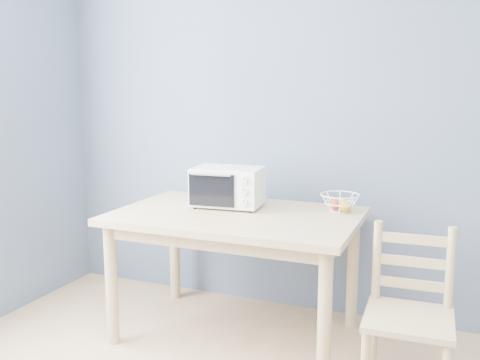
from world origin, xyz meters
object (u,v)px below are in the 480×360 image
at_px(dining_table, 236,230).
at_px(fruit_basket, 340,203).
at_px(dining_chair, 409,319).
at_px(toaster_oven, 225,186).

bearing_deg(dining_table, fruit_basket, 25.23).
distance_m(dining_table, fruit_basket, 0.63).
bearing_deg(dining_chair, toaster_oven, 155.16).
height_order(dining_table, dining_chair, dining_chair).
xyz_separation_m(dining_table, fruit_basket, (0.55, 0.26, 0.15)).
height_order(dining_table, toaster_oven, toaster_oven).
height_order(toaster_oven, dining_chair, toaster_oven).
relative_size(dining_table, fruit_basket, 5.21).
distance_m(fruit_basket, dining_chair, 0.85).
xyz_separation_m(dining_table, toaster_oven, (-0.13, 0.13, 0.23)).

